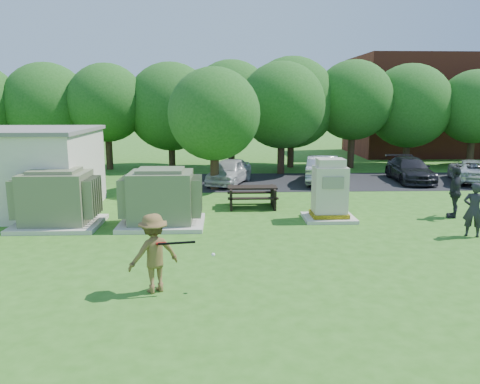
{
  "coord_description": "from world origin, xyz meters",
  "views": [
    {
      "loc": [
        -0.61,
        -11.98,
        4.43
      ],
      "look_at": [
        0.0,
        4.0,
        1.3
      ],
      "focal_mm": 35.0,
      "sensor_mm": 36.0,
      "label": 1
    }
  ],
  "objects_px": {
    "picnic_table": "(252,194)",
    "person_walking_right": "(455,192)",
    "car_silver_b": "(471,171)",
    "transformer_left": "(57,200)",
    "car_silver_a": "(323,169)",
    "batter": "(154,253)",
    "transformer_right": "(161,199)",
    "car_dark": "(410,170)",
    "car_white": "(229,171)",
    "generator_cabinet": "(330,193)",
    "person_by_generator": "(474,210)"
  },
  "relations": [
    {
      "from": "batter",
      "to": "car_dark",
      "type": "bearing_deg",
      "value": -159.17
    },
    {
      "from": "transformer_left",
      "to": "car_dark",
      "type": "xyz_separation_m",
      "value": [
        16.32,
        8.87,
        -0.31
      ]
    },
    {
      "from": "generator_cabinet",
      "to": "car_white",
      "type": "distance_m",
      "value": 8.71
    },
    {
      "from": "generator_cabinet",
      "to": "car_dark",
      "type": "height_order",
      "value": "generator_cabinet"
    },
    {
      "from": "transformer_left",
      "to": "car_silver_a",
      "type": "bearing_deg",
      "value": 37.32
    },
    {
      "from": "person_by_generator",
      "to": "car_silver_b",
      "type": "relative_size",
      "value": 0.4
    },
    {
      "from": "transformer_right",
      "to": "car_silver_a",
      "type": "bearing_deg",
      "value": 48.48
    },
    {
      "from": "picnic_table",
      "to": "car_white",
      "type": "height_order",
      "value": "car_white"
    },
    {
      "from": "car_dark",
      "to": "car_white",
      "type": "bearing_deg",
      "value": -173.73
    },
    {
      "from": "picnic_table",
      "to": "batter",
      "type": "distance_m",
      "value": 9.26
    },
    {
      "from": "generator_cabinet",
      "to": "car_silver_a",
      "type": "relative_size",
      "value": 0.51
    },
    {
      "from": "batter",
      "to": "car_silver_a",
      "type": "distance_m",
      "value": 16.31
    },
    {
      "from": "transformer_left",
      "to": "car_white",
      "type": "relative_size",
      "value": 0.74
    },
    {
      "from": "generator_cabinet",
      "to": "car_silver_a",
      "type": "bearing_deg",
      "value": 79.68
    },
    {
      "from": "person_by_generator",
      "to": "person_walking_right",
      "type": "relative_size",
      "value": 0.92
    },
    {
      "from": "picnic_table",
      "to": "car_dark",
      "type": "distance_m",
      "value": 11.01
    },
    {
      "from": "person_walking_right",
      "to": "car_silver_b",
      "type": "bearing_deg",
      "value": 172.89
    },
    {
      "from": "car_silver_b",
      "to": "batter",
      "type": "bearing_deg",
      "value": 64.21
    },
    {
      "from": "car_dark",
      "to": "batter",
      "type": "bearing_deg",
      "value": -125.0
    },
    {
      "from": "transformer_right",
      "to": "person_walking_right",
      "type": "distance_m",
      "value": 11.12
    },
    {
      "from": "picnic_table",
      "to": "person_walking_right",
      "type": "distance_m",
      "value": 7.93
    },
    {
      "from": "transformer_left",
      "to": "person_by_generator",
      "type": "xyz_separation_m",
      "value": [
        14.15,
        -1.82,
        -0.06
      ]
    },
    {
      "from": "car_silver_a",
      "to": "car_silver_b",
      "type": "bearing_deg",
      "value": -167.5
    },
    {
      "from": "car_dark",
      "to": "person_walking_right",
      "type": "bearing_deg",
      "value": -96.66
    },
    {
      "from": "picnic_table",
      "to": "car_silver_a",
      "type": "height_order",
      "value": "car_silver_a"
    },
    {
      "from": "transformer_right",
      "to": "car_dark",
      "type": "bearing_deg",
      "value": 35.1
    },
    {
      "from": "transformer_left",
      "to": "car_white",
      "type": "distance_m",
      "value": 10.54
    },
    {
      "from": "person_walking_right",
      "to": "picnic_table",
      "type": "bearing_deg",
      "value": -80.17
    },
    {
      "from": "batter",
      "to": "car_silver_a",
      "type": "xyz_separation_m",
      "value": [
        7.11,
        14.68,
        -0.19
      ]
    },
    {
      "from": "picnic_table",
      "to": "person_by_generator",
      "type": "height_order",
      "value": "person_by_generator"
    },
    {
      "from": "person_by_generator",
      "to": "car_dark",
      "type": "xyz_separation_m",
      "value": [
        2.17,
        10.69,
        -0.25
      ]
    },
    {
      "from": "car_silver_b",
      "to": "transformer_left",
      "type": "bearing_deg",
      "value": 44.23
    },
    {
      "from": "generator_cabinet",
      "to": "car_white",
      "type": "relative_size",
      "value": 0.58
    },
    {
      "from": "transformer_left",
      "to": "picnic_table",
      "type": "relative_size",
      "value": 1.45
    },
    {
      "from": "car_silver_a",
      "to": "picnic_table",
      "type": "bearing_deg",
      "value": 68.01
    },
    {
      "from": "car_white",
      "to": "car_silver_a",
      "type": "distance_m",
      "value": 5.13
    },
    {
      "from": "person_walking_right",
      "to": "car_silver_a",
      "type": "distance_m",
      "value": 8.63
    },
    {
      "from": "transformer_left",
      "to": "car_silver_a",
      "type": "height_order",
      "value": "transformer_left"
    },
    {
      "from": "generator_cabinet",
      "to": "person_walking_right",
      "type": "bearing_deg",
      "value": 2.19
    },
    {
      "from": "car_dark",
      "to": "picnic_table",
      "type": "bearing_deg",
      "value": -142.48
    },
    {
      "from": "car_white",
      "to": "car_dark",
      "type": "distance_m",
      "value": 10.07
    },
    {
      "from": "generator_cabinet",
      "to": "car_silver_b",
      "type": "bearing_deg",
      "value": 39.28
    },
    {
      "from": "transformer_right",
      "to": "picnic_table",
      "type": "bearing_deg",
      "value": 39.05
    },
    {
      "from": "transformer_left",
      "to": "car_silver_a",
      "type": "xyz_separation_m",
      "value": [
        11.39,
        8.68,
        -0.22
      ]
    },
    {
      "from": "transformer_right",
      "to": "car_silver_b",
      "type": "distance_m",
      "value": 18.03
    },
    {
      "from": "generator_cabinet",
      "to": "person_walking_right",
      "type": "height_order",
      "value": "generator_cabinet"
    },
    {
      "from": "car_white",
      "to": "generator_cabinet",
      "type": "bearing_deg",
      "value": -45.66
    },
    {
      "from": "generator_cabinet",
      "to": "batter",
      "type": "height_order",
      "value": "generator_cabinet"
    },
    {
      "from": "transformer_left",
      "to": "batter",
      "type": "xyz_separation_m",
      "value": [
        4.28,
        -6.0,
        -0.03
      ]
    },
    {
      "from": "person_walking_right",
      "to": "car_dark",
      "type": "xyz_separation_m",
      "value": [
        1.53,
        8.12,
        -0.33
      ]
    }
  ]
}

